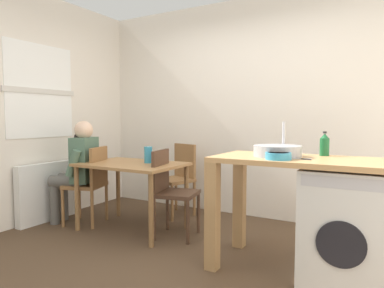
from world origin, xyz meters
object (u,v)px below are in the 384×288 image
at_px(washing_machine, 346,226).
at_px(bottle_tall_green, 325,145).
at_px(vase, 148,155).
at_px(dining_table, 132,172).
at_px(chair_spare_by_wall, 179,175).
at_px(chair_person_seat, 91,181).
at_px(chair_opposite, 170,188).
at_px(mixing_bowl, 278,156).
at_px(seated_person, 78,166).

bearing_deg(washing_machine, bottle_tall_green, 128.93).
xyz_separation_m(washing_machine, vase, (-2.03, 0.29, 0.40)).
distance_m(dining_table, washing_machine, 2.20).
height_order(chair_spare_by_wall, washing_machine, chair_spare_by_wall).
bearing_deg(chair_person_seat, chair_opposite, -101.95).
distance_m(chair_opposite, vase, 0.46).
bearing_deg(chair_opposite, bottle_tall_green, 79.63).
distance_m(chair_person_seat, mixing_bowl, 2.34).
xyz_separation_m(chair_spare_by_wall, mixing_bowl, (1.60, -1.16, 0.44)).
height_order(washing_machine, mixing_bowl, mixing_bowl).
bearing_deg(washing_machine, chair_person_seat, 177.67).
bearing_deg(vase, seated_person, -165.09).
bearing_deg(chair_spare_by_wall, chair_opposite, 133.66).
bearing_deg(vase, dining_table, -146.31).
height_order(washing_machine, vase, vase).
relative_size(chair_spare_by_wall, mixing_bowl, 4.68).
bearing_deg(bottle_tall_green, chair_opposite, -178.79).
xyz_separation_m(chair_spare_by_wall, bottle_tall_green, (1.86, -0.70, 0.50)).
bearing_deg(chair_spare_by_wall, bottle_tall_green, 177.17).
distance_m(chair_spare_by_wall, mixing_bowl, 2.02).
xyz_separation_m(dining_table, mixing_bowl, (1.72, -0.39, 0.31)).
bearing_deg(bottle_tall_green, chair_spare_by_wall, 159.22).
bearing_deg(seated_person, chair_opposite, -100.35).
distance_m(chair_opposite, washing_machine, 1.72).
bearing_deg(chair_spare_by_wall, chair_person_seat, 69.53).
height_order(chair_opposite, mixing_bowl, mixing_bowl).
xyz_separation_m(chair_opposite, vase, (-0.33, 0.06, 0.32)).
distance_m(chair_spare_by_wall, bottle_tall_green, 2.05).
bearing_deg(washing_machine, chair_spare_by_wall, 155.06).
xyz_separation_m(dining_table, vase, (0.15, 0.10, 0.19)).
bearing_deg(mixing_bowl, bottle_tall_green, 60.56).
distance_m(chair_person_seat, chair_spare_by_wall, 1.08).
distance_m(washing_machine, bottle_tall_green, 0.67).
bearing_deg(seated_person, mixing_bowl, -114.26).
xyz_separation_m(mixing_bowl, vase, (-1.57, 0.49, -0.12)).
bearing_deg(dining_table, bottle_tall_green, 1.93).
bearing_deg(chair_opposite, dining_table, -97.37).
relative_size(chair_person_seat, vase, 4.99).
height_order(seated_person, washing_machine, seated_person).
distance_m(chair_spare_by_wall, vase, 0.74).
xyz_separation_m(bottle_tall_green, mixing_bowl, (-0.26, -0.45, -0.06)).
bearing_deg(vase, washing_machine, -8.05).
bearing_deg(chair_person_seat, mixing_bowl, -115.91).
distance_m(chair_person_seat, washing_machine, 2.74).
bearing_deg(bottle_tall_green, vase, 178.96).
bearing_deg(chair_opposite, washing_machine, 70.98).
bearing_deg(washing_machine, mixing_bowl, -156.79).
distance_m(mixing_bowl, vase, 1.65).
height_order(chair_spare_by_wall, mixing_bowl, mixing_bowl).
bearing_deg(chair_opposite, chair_spare_by_wall, -165.87).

